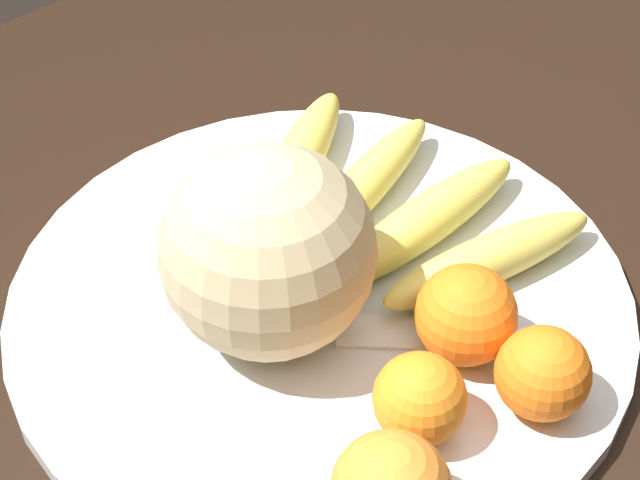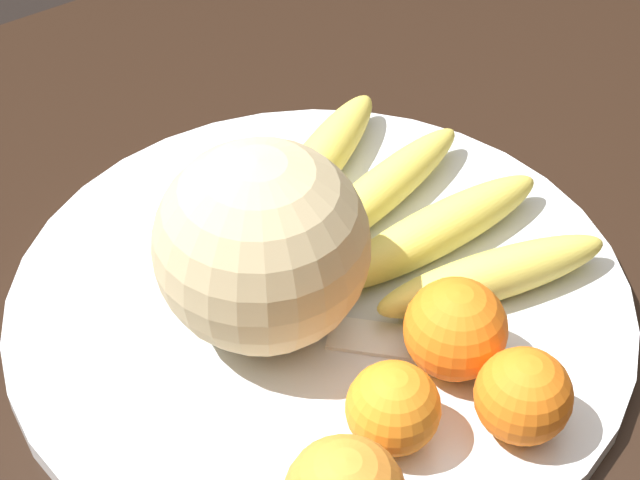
{
  "view_description": "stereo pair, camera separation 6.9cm",
  "coord_description": "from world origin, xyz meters",
  "px_view_note": "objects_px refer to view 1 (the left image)",
  "views": [
    {
      "loc": [
        -0.38,
        -0.34,
        1.26
      ],
      "look_at": [
        -0.03,
        0.03,
        0.79
      ],
      "focal_mm": 60.0,
      "sensor_mm": 36.0,
      "label": 1
    },
    {
      "loc": [
        -0.33,
        -0.39,
        1.26
      ],
      "look_at": [
        -0.03,
        0.03,
        0.79
      ],
      "focal_mm": 60.0,
      "sensor_mm": 36.0,
      "label": 2
    }
  ],
  "objects_px": {
    "fruit_bowl": "(320,301)",
    "orange_front_right": "(463,317)",
    "produce_tag": "(390,333)",
    "kitchen_table": "(374,382)",
    "orange_front_left": "(420,399)",
    "banana_bunch": "(389,207)",
    "melon": "(268,251)",
    "orange_back_left": "(545,371)"
  },
  "relations": [
    {
      "from": "banana_bunch",
      "to": "produce_tag",
      "type": "height_order",
      "value": "banana_bunch"
    },
    {
      "from": "orange_front_right",
      "to": "produce_tag",
      "type": "relative_size",
      "value": 0.93
    },
    {
      "from": "melon",
      "to": "orange_front_left",
      "type": "xyz_separation_m",
      "value": [
        0.01,
        -0.12,
        -0.04
      ]
    },
    {
      "from": "kitchen_table",
      "to": "orange_front_right",
      "type": "relative_size",
      "value": 24.56
    },
    {
      "from": "orange_front_left",
      "to": "produce_tag",
      "type": "height_order",
      "value": "orange_front_left"
    },
    {
      "from": "banana_bunch",
      "to": "orange_back_left",
      "type": "relative_size",
      "value": 4.48
    },
    {
      "from": "fruit_bowl",
      "to": "orange_front_right",
      "type": "height_order",
      "value": "orange_front_right"
    },
    {
      "from": "fruit_bowl",
      "to": "produce_tag",
      "type": "distance_m",
      "value": 0.06
    },
    {
      "from": "banana_bunch",
      "to": "orange_front_left",
      "type": "xyz_separation_m",
      "value": [
        -0.12,
        -0.14,
        0.01
      ]
    },
    {
      "from": "kitchen_table",
      "to": "fruit_bowl",
      "type": "distance_m",
      "value": 0.1
    },
    {
      "from": "melon",
      "to": "orange_front_left",
      "type": "bearing_deg",
      "value": -85.69
    },
    {
      "from": "kitchen_table",
      "to": "orange_front_left",
      "type": "xyz_separation_m",
      "value": [
        -0.07,
        -0.1,
        0.13
      ]
    },
    {
      "from": "produce_tag",
      "to": "kitchen_table",
      "type": "bearing_deg",
      "value": 100.5
    },
    {
      "from": "produce_tag",
      "to": "orange_front_right",
      "type": "bearing_deg",
      "value": -16.09
    },
    {
      "from": "fruit_bowl",
      "to": "produce_tag",
      "type": "xyz_separation_m",
      "value": [
        0.01,
        -0.06,
        0.01
      ]
    },
    {
      "from": "orange_front_right",
      "to": "orange_back_left",
      "type": "distance_m",
      "value": 0.06
    },
    {
      "from": "kitchen_table",
      "to": "orange_front_left",
      "type": "height_order",
      "value": "orange_front_left"
    },
    {
      "from": "fruit_bowl",
      "to": "orange_front_right",
      "type": "bearing_deg",
      "value": -73.27
    },
    {
      "from": "melon",
      "to": "orange_back_left",
      "type": "height_order",
      "value": "melon"
    },
    {
      "from": "orange_back_left",
      "to": "fruit_bowl",
      "type": "bearing_deg",
      "value": 102.12
    },
    {
      "from": "kitchen_table",
      "to": "orange_back_left",
      "type": "relative_size",
      "value": 27.39
    },
    {
      "from": "melon",
      "to": "orange_back_left",
      "type": "distance_m",
      "value": 0.18
    },
    {
      "from": "banana_bunch",
      "to": "orange_back_left",
      "type": "distance_m",
      "value": 0.18
    },
    {
      "from": "kitchen_table",
      "to": "banana_bunch",
      "type": "xyz_separation_m",
      "value": [
        0.05,
        0.04,
        0.12
      ]
    },
    {
      "from": "kitchen_table",
      "to": "produce_tag",
      "type": "distance_m",
      "value": 0.11
    },
    {
      "from": "orange_front_right",
      "to": "kitchen_table",
      "type": "bearing_deg",
      "value": 88.17
    },
    {
      "from": "kitchen_table",
      "to": "produce_tag",
      "type": "xyz_separation_m",
      "value": [
        -0.02,
        -0.03,
        0.1
      ]
    },
    {
      "from": "banana_bunch",
      "to": "fruit_bowl",
      "type": "bearing_deg",
      "value": -176.59
    },
    {
      "from": "orange_front_left",
      "to": "orange_front_right",
      "type": "distance_m",
      "value": 0.07
    },
    {
      "from": "orange_front_right",
      "to": "banana_bunch",
      "type": "bearing_deg",
      "value": 64.96
    },
    {
      "from": "orange_front_left",
      "to": "produce_tag",
      "type": "distance_m",
      "value": 0.08
    },
    {
      "from": "orange_front_left",
      "to": "banana_bunch",
      "type": "bearing_deg",
      "value": 49.49
    },
    {
      "from": "orange_front_right",
      "to": "orange_front_left",
      "type": "bearing_deg",
      "value": -160.21
    },
    {
      "from": "melon",
      "to": "orange_back_left",
      "type": "xyz_separation_m",
      "value": [
        0.08,
        -0.16,
        -0.04
      ]
    },
    {
      "from": "melon",
      "to": "orange_front_left",
      "type": "distance_m",
      "value": 0.13
    },
    {
      "from": "fruit_bowl",
      "to": "melon",
      "type": "height_order",
      "value": "melon"
    },
    {
      "from": "fruit_bowl",
      "to": "melon",
      "type": "relative_size",
      "value": 3.11
    },
    {
      "from": "melon",
      "to": "produce_tag",
      "type": "height_order",
      "value": "melon"
    },
    {
      "from": "banana_bunch",
      "to": "produce_tag",
      "type": "relative_size",
      "value": 3.73
    },
    {
      "from": "fruit_bowl",
      "to": "produce_tag",
      "type": "height_order",
      "value": "produce_tag"
    },
    {
      "from": "fruit_bowl",
      "to": "orange_front_right",
      "type": "distance_m",
      "value": 0.11
    },
    {
      "from": "banana_bunch",
      "to": "produce_tag",
      "type": "bearing_deg",
      "value": -143.0
    }
  ]
}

